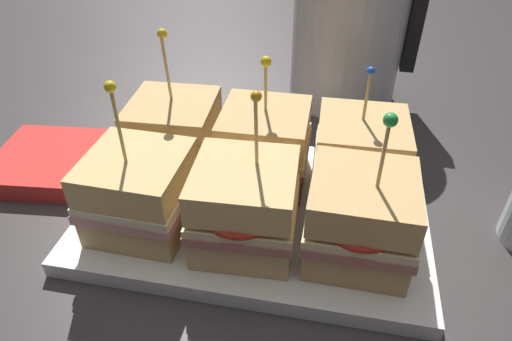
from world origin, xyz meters
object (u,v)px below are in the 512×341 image
object	(u,v)px
sandwich_back_right	(359,157)
kettle_steel	(349,26)
serving_platter	(256,210)
sandwich_front_center	(245,207)
sandwich_front_right	(360,219)
sandwich_back_left	(175,136)
napkin_stack	(49,162)
sandwich_front_left	(140,192)
sandwich_back_center	(265,146)

from	to	relation	value
sandwich_back_right	kettle_steel	size ratio (longest dim) A/B	0.57
serving_platter	kettle_steel	bearing A→B (deg)	75.42
sandwich_front_center	sandwich_front_right	distance (m)	0.11
sandwich_front_right	sandwich_back_left	distance (m)	0.24
napkin_stack	sandwich_front_center	bearing A→B (deg)	-18.45
sandwich_front_left	kettle_steel	size ratio (longest dim) A/B	0.65
serving_platter	sandwich_back_right	world-z (taller)	sandwich_back_right
sandwich_back_center	napkin_stack	xyz separation A→B (m)	(-0.27, -0.01, -0.05)
sandwich_front_center	sandwich_back_left	distance (m)	0.15
sandwich_front_center	sandwich_back_right	bearing A→B (deg)	44.83
sandwich_back_center	kettle_steel	size ratio (longest dim) A/B	0.59
sandwich_back_right	sandwich_front_center	bearing A→B (deg)	-135.17
serving_platter	napkin_stack	xyz separation A→B (m)	(-0.27, 0.04, 0.00)
kettle_steel	serving_platter	bearing A→B (deg)	-104.58
sandwich_back_center	kettle_steel	world-z (taller)	kettle_steel
sandwich_front_center	napkin_stack	bearing A→B (deg)	161.55
sandwich_back_center	napkin_stack	size ratio (longest dim) A/B	1.06
sandwich_front_left	sandwich_back_right	bearing A→B (deg)	25.53
sandwich_front_left	sandwich_back_center	distance (m)	0.15
sandwich_front_right	napkin_stack	xyz separation A→B (m)	(-0.38, 0.09, -0.05)
sandwich_back_center	sandwich_back_right	xyz separation A→B (m)	(0.11, -0.00, -0.00)
serving_platter	sandwich_front_center	size ratio (longest dim) A/B	2.27
sandwich_front_center	sandwich_back_right	size ratio (longest dim) A/B	1.11
sandwich_front_left	sandwich_back_left	distance (m)	0.10
sandwich_front_left	sandwich_front_center	size ratio (longest dim) A/B	1.02
sandwich_front_left	sandwich_front_right	xyz separation A→B (m)	(0.22, 0.00, 0.00)
sandwich_front_center	napkin_stack	xyz separation A→B (m)	(-0.27, 0.09, -0.05)
sandwich_back_center	sandwich_front_center	bearing A→B (deg)	-90.33
sandwich_front_center	napkin_stack	world-z (taller)	sandwich_front_center
serving_platter	sandwich_front_center	bearing A→B (deg)	-90.16
sandwich_front_left	sandwich_back_left	world-z (taller)	sandwich_back_left
sandwich_front_center	sandwich_back_right	world-z (taller)	sandwich_front_center
serving_platter	sandwich_front_left	world-z (taller)	sandwich_front_left
sandwich_front_right	sandwich_back_right	xyz separation A→B (m)	(-0.00, 0.10, -0.00)
sandwich_back_center	sandwich_back_right	distance (m)	0.11
serving_platter	sandwich_front_left	size ratio (longest dim) A/B	2.22
sandwich_back_center	kettle_steel	xyz separation A→B (m)	(0.08, 0.26, 0.05)
serving_platter	sandwich_front_right	distance (m)	0.13
sandwich_back_center	sandwich_back_right	bearing A→B (deg)	-0.26
sandwich_front_left	sandwich_back_left	size ratio (longest dim) A/B	0.98
sandwich_front_center	sandwich_back_right	distance (m)	0.15
sandwich_back_left	sandwich_back_right	bearing A→B (deg)	-0.33
sandwich_front_right	sandwich_back_left	xyz separation A→B (m)	(-0.21, 0.10, -0.00)
sandwich_back_center	sandwich_front_right	bearing A→B (deg)	-43.41
sandwich_back_left	kettle_steel	distance (m)	0.32
serving_platter	sandwich_front_left	xyz separation A→B (m)	(-0.11, -0.05, 0.05)
sandwich_front_right	kettle_steel	world-z (taller)	kettle_steel
kettle_steel	napkin_stack	world-z (taller)	kettle_steel
serving_platter	sandwich_back_left	distance (m)	0.13
sandwich_back_center	sandwich_back_right	world-z (taller)	sandwich_back_center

